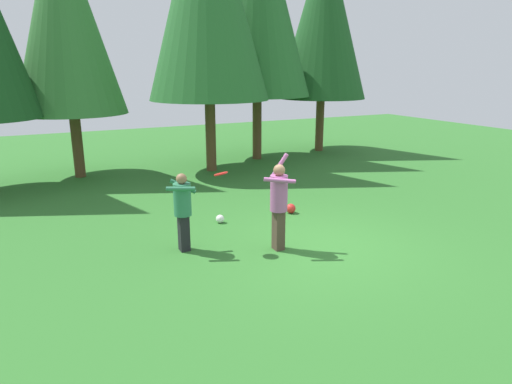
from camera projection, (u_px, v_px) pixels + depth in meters
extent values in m
plane|color=#2D6B28|center=(320.00, 247.00, 9.13)|extent=(40.00, 40.00, 0.00)
cube|color=#4C382D|center=(278.00, 230.00, 8.91)|extent=(0.19, 0.22, 0.81)
cylinder|color=#A85693|center=(279.00, 193.00, 8.71)|extent=(0.34, 0.34, 0.70)
sphere|color=#8C6647|center=(279.00, 170.00, 8.59)|extent=(0.23, 0.23, 0.23)
cylinder|color=#A85693|center=(280.00, 180.00, 8.44)|extent=(0.58, 0.34, 0.13)
cylinder|color=#A85693|center=(279.00, 167.00, 8.78)|extent=(0.38, 0.24, 0.55)
cube|color=black|center=(184.00, 233.00, 8.87)|extent=(0.19, 0.22, 0.73)
cylinder|color=#2D7551|center=(182.00, 199.00, 8.69)|extent=(0.34, 0.34, 0.63)
sphere|color=#8C6647|center=(181.00, 179.00, 8.58)|extent=(0.21, 0.21, 0.21)
cylinder|color=#2D7551|center=(183.00, 186.00, 8.83)|extent=(0.51, 0.28, 0.32)
cylinder|color=#2D7551|center=(181.00, 189.00, 8.43)|extent=(0.53, 0.28, 0.09)
cylinder|color=red|center=(221.00, 174.00, 8.60)|extent=(0.38, 0.38, 0.09)
sphere|color=red|center=(291.00, 208.00, 11.21)|extent=(0.24, 0.24, 0.24)
sphere|color=white|center=(220.00, 219.00, 10.51)|extent=(0.19, 0.19, 0.19)
cylinder|color=brown|center=(210.00, 106.00, 15.30)|extent=(0.35, 0.35, 4.44)
cylinder|color=brown|center=(75.00, 120.00, 14.49)|extent=(0.34, 0.34, 3.75)
cone|color=#337033|center=(63.00, 13.00, 13.63)|extent=(3.38, 3.38, 6.01)
cylinder|color=brown|center=(257.00, 102.00, 17.34)|extent=(0.35, 0.35, 4.43)
cylinder|color=brown|center=(320.00, 103.00, 19.14)|extent=(0.34, 0.34, 4.06)
cone|color=#1E5123|center=(324.00, 16.00, 18.22)|extent=(3.66, 3.66, 6.50)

